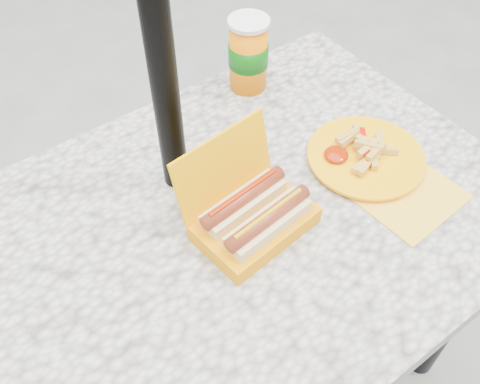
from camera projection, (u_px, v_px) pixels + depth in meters
ground at (228, 380)px, 1.59m from camera, size 60.00×60.00×0.00m
picnic_table at (223, 260)px, 1.10m from camera, size 1.20×0.80×0.75m
umbrella_pole at (157, 29)px, 0.84m from camera, size 0.05×0.05×2.20m
hotdog_box at (253, 215)px, 0.99m from camera, size 0.23×0.20×0.18m
fries_plate at (368, 159)px, 1.12m from camera, size 0.25×0.34×0.05m
soda_cup at (248, 54)px, 1.24m from camera, size 0.10×0.10×0.18m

